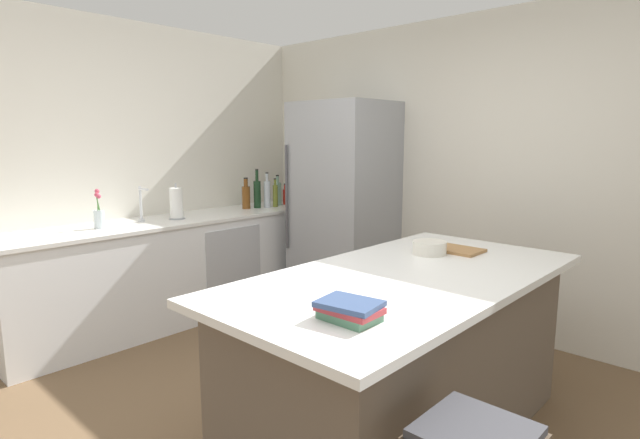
# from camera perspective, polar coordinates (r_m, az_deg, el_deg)

# --- Properties ---
(ground_plane) EXTENTS (7.20, 7.20, 0.00)m
(ground_plane) POSITION_cam_1_polar(r_m,az_deg,el_deg) (2.96, -3.56, -23.67)
(ground_plane) COLOR brown
(wall_rear) EXTENTS (6.00, 0.10, 2.60)m
(wall_rear) POSITION_cam_1_polar(r_m,az_deg,el_deg) (4.35, 18.36, 4.76)
(wall_rear) COLOR silver
(wall_rear) RESTS_ON ground_plane
(wall_left) EXTENTS (0.10, 6.00, 2.60)m
(wall_left) POSITION_cam_1_polar(r_m,az_deg,el_deg) (4.60, -25.31, 4.56)
(wall_left) COLOR silver
(wall_left) RESTS_ON ground_plane
(counter_run_left) EXTENTS (0.67, 3.00, 0.91)m
(counter_run_left) POSITION_cam_1_polar(r_m,az_deg,el_deg) (4.67, -15.79, -5.35)
(counter_run_left) COLOR white
(counter_run_left) RESTS_ON ground_plane
(kitchen_island) EXTENTS (1.08, 2.13, 0.91)m
(kitchen_island) POSITION_cam_1_polar(r_m,az_deg,el_deg) (2.80, 9.59, -15.06)
(kitchen_island) COLOR brown
(kitchen_island) RESTS_ON ground_plane
(refrigerator) EXTENTS (0.84, 0.74, 1.93)m
(refrigerator) POSITION_cam_1_polar(r_m,az_deg,el_deg) (4.69, 2.69, 1.41)
(refrigerator) COLOR #93969B
(refrigerator) RESTS_ON ground_plane
(sink_faucet) EXTENTS (0.15, 0.05, 0.30)m
(sink_faucet) POSITION_cam_1_polar(r_m,az_deg,el_deg) (4.46, -19.70, 1.75)
(sink_faucet) COLOR silver
(sink_faucet) RESTS_ON counter_run_left
(flower_vase) EXTENTS (0.08, 0.08, 0.31)m
(flower_vase) POSITION_cam_1_polar(r_m,az_deg,el_deg) (4.26, -23.91, 0.39)
(flower_vase) COLOR silver
(flower_vase) RESTS_ON counter_run_left
(paper_towel_roll) EXTENTS (0.14, 0.14, 0.31)m
(paper_towel_roll) POSITION_cam_1_polar(r_m,az_deg,el_deg) (4.52, -16.07, 1.73)
(paper_towel_roll) COLOR gray
(paper_towel_roll) RESTS_ON counter_run_left
(vinegar_bottle) EXTENTS (0.05, 0.05, 0.27)m
(vinegar_bottle) POSITION_cam_1_polar(r_m,az_deg,el_deg) (5.41, -3.57, 2.96)
(vinegar_bottle) COLOR #994C23
(vinegar_bottle) RESTS_ON counter_run_left
(hot_sauce_bottle) EXTENTS (0.04, 0.04, 0.22)m
(hot_sauce_bottle) POSITION_cam_1_polar(r_m,az_deg,el_deg) (5.31, -4.01, 2.67)
(hot_sauce_bottle) COLOR red
(hot_sauce_bottle) RESTS_ON counter_run_left
(gin_bottle) EXTENTS (0.08, 0.08, 0.32)m
(gin_bottle) POSITION_cam_1_polar(r_m,az_deg,el_deg) (5.27, -4.86, 3.00)
(gin_bottle) COLOR #8CB79E
(gin_bottle) RESTS_ON counter_run_left
(olive_oil_bottle) EXTENTS (0.05, 0.05, 0.29)m
(olive_oil_bottle) POSITION_cam_1_polar(r_m,az_deg,el_deg) (5.14, -5.12, 2.79)
(olive_oil_bottle) COLOR olive
(olive_oil_bottle) RESTS_ON counter_run_left
(soda_bottle) EXTENTS (0.07, 0.07, 0.36)m
(soda_bottle) POSITION_cam_1_polar(r_m,az_deg,el_deg) (5.10, -6.05, 2.99)
(soda_bottle) COLOR silver
(soda_bottle) RESTS_ON counter_run_left
(wine_bottle) EXTENTS (0.07, 0.07, 0.39)m
(wine_bottle) POSITION_cam_1_polar(r_m,az_deg,el_deg) (5.07, -7.18, 3.01)
(wine_bottle) COLOR #19381E
(wine_bottle) RESTS_ON counter_run_left
(whiskey_bottle) EXTENTS (0.08, 0.08, 0.31)m
(whiskey_bottle) POSITION_cam_1_polar(r_m,az_deg,el_deg) (5.04, -8.43, 2.66)
(whiskey_bottle) COLOR brown
(whiskey_bottle) RESTS_ON counter_run_left
(cookbook_stack) EXTENTS (0.26, 0.21, 0.08)m
(cookbook_stack) POSITION_cam_1_polar(r_m,az_deg,el_deg) (1.96, 3.37, -10.29)
(cookbook_stack) COLOR #4C7F60
(cookbook_stack) RESTS_ON kitchen_island
(mixing_bowl) EXTENTS (0.20, 0.20, 0.08)m
(mixing_bowl) POSITION_cam_1_polar(r_m,az_deg,el_deg) (3.10, 12.38, -3.16)
(mixing_bowl) COLOR silver
(mixing_bowl) RESTS_ON kitchen_island
(cutting_board) EXTENTS (0.36, 0.22, 0.02)m
(cutting_board) POSITION_cam_1_polar(r_m,az_deg,el_deg) (3.24, 14.85, -3.26)
(cutting_board) COLOR #9E7042
(cutting_board) RESTS_ON kitchen_island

